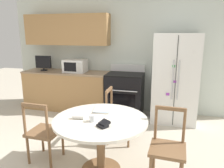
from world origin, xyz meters
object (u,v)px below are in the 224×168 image
dining_chair_left (44,132)px  candle_glass (92,119)px  refrigerator (175,78)px  oven_range (125,94)px  dining_chair_far (118,117)px  wallet (104,124)px  microwave (75,66)px  dining_chair_right (168,148)px  countertop_tv (43,63)px

dining_chair_left → candle_glass: dining_chair_left is taller
refrigerator → oven_range: 1.12m
dining_chair_far → candle_glass: bearing=-7.8°
oven_range → dining_chair_left: size_ratio=1.20×
refrigerator → wallet: size_ratio=10.28×
microwave → candle_glass: 2.51m
dining_chair_right → microwave: bearing=-41.5°
dining_chair_right → candle_glass: 0.98m
countertop_tv → dining_chair_left: 2.48m
oven_range → candle_glass: oven_range is taller
countertop_tv → candle_glass: bearing=-47.6°
wallet → dining_chair_left: bearing=166.4°
oven_range → dining_chair_left: oven_range is taller
candle_glass → wallet: candle_glass is taller
refrigerator → wallet: 2.39m
microwave → countertop_tv: bearing=-179.1°
candle_glass → wallet: size_ratio=0.47×
dining_chair_right → wallet: bearing=20.5°
wallet → refrigerator: bearing=69.7°
microwave → refrigerator: bearing=-1.7°
dining_chair_right → refrigerator: bearing=-89.6°
candle_glass → microwave: bearing=118.5°
candle_glass → wallet: (0.17, -0.11, -0.01)m
refrigerator → microwave: bearing=178.3°
wallet → candle_glass: bearing=148.0°
dining_chair_left → oven_range: bearing=72.2°
dining_chair_right → candle_glass: dining_chair_right is taller
oven_range → candle_glass: 2.20m
dining_chair_far → wallet: dining_chair_far is taller
dining_chair_far → wallet: bearing=2.4°
countertop_tv → candle_glass: (1.99, -2.18, -0.32)m
microwave → dining_chair_far: (1.30, -1.25, -0.61)m
dining_chair_right → oven_range: bearing=-62.4°
dining_chair_right → dining_chair_left: (-1.68, -0.00, 0.00)m
dining_chair_left → countertop_tv: bearing=122.6°
dining_chair_left → candle_glass: (0.77, -0.12, 0.33)m
countertop_tv → wallet: 3.17m
dining_chair_far → dining_chair_left: same height
oven_range → refrigerator: bearing=-3.1°
refrigerator → dining_chair_left: 2.72m
refrigerator → countertop_tv: size_ratio=4.55×
wallet → microwave: bearing=120.6°
dining_chair_left → dining_chair_far: bearing=44.9°
countertop_tv → candle_glass: 2.97m
countertop_tv → dining_chair_far: countertop_tv is taller
refrigerator → dining_chair_right: bearing=-92.6°
oven_range → countertop_tv: bearing=-179.9°
microwave → candle_glass: size_ratio=6.10×
dining_chair_far → candle_glass: dining_chair_far is taller
microwave → dining_chair_left: (0.42, -2.07, -0.61)m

